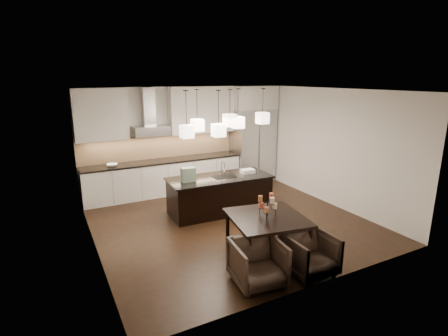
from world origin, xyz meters
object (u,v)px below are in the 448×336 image
dining_table (267,236)px  armchair_left (258,263)px  island_body (220,195)px  refrigerator (253,145)px  armchair_right (310,254)px

dining_table → armchair_left: (-0.60, -0.65, -0.02)m
island_body → dining_table: 2.24m
refrigerator → armchair_left: (-2.83, -4.68, -0.73)m
dining_table → armchair_right: size_ratio=1.68×
dining_table → armchair_left: size_ratio=1.62×
armchair_left → refrigerator: bearing=66.1°
refrigerator → armchair_right: (-1.94, -4.83, -0.74)m
armchair_left → armchair_right: 0.90m
refrigerator → island_body: 2.79m
armchair_left → armchair_right: size_ratio=1.04×
island_body → dining_table: island_body is taller
dining_table → armchair_left: 0.88m
armchair_right → island_body: bearing=93.1°
armchair_left → armchair_right: bearing=-2.3°
island_body → armchair_left: 2.99m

